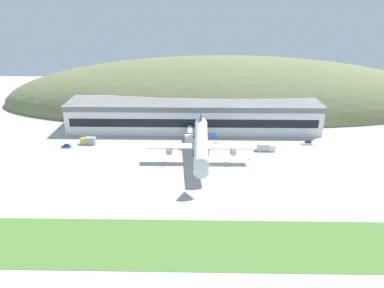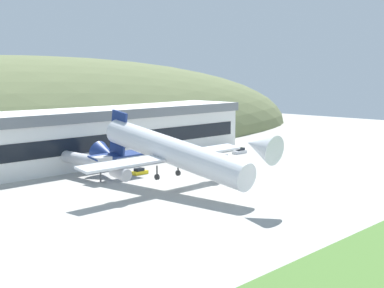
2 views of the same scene
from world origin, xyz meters
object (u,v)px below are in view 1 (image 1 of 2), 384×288
cargo_airplane (201,145)px  traffic_cone_0 (249,159)px  terminal_building (194,113)px  service_car_0 (216,145)px  jetway_0 (189,134)px  service_car_1 (308,143)px  box_truck (88,141)px  service_car_2 (66,146)px  fuel_truck (266,147)px

cargo_airplane → traffic_cone_0: cargo_airplane is taller
terminal_building → service_car_0: 25.49m
jetway_0 → cargo_airplane: size_ratio=0.31×
service_car_1 → traffic_cone_0: (-26.78, -16.41, -0.38)m
service_car_1 → box_truck: (-93.47, -1.55, 0.84)m
cargo_airplane → service_car_1: (45.53, 19.64, -6.80)m
service_car_0 → box_truck: bearing=178.3°
box_truck → traffic_cone_0: size_ratio=11.45×
traffic_cone_0 → box_truck: bearing=167.4°
service_car_2 → fuel_truck: fuel_truck is taller
jetway_0 → service_car_2: 51.80m
jetway_0 → box_truck: jetway_0 is taller
service_car_2 → cargo_airplane: bearing=-14.2°
service_car_1 → traffic_cone_0: size_ratio=7.79×
cargo_airplane → jetway_0: bearing=103.5°
cargo_airplane → traffic_cone_0: (18.74, 3.23, -7.18)m
jetway_0 → traffic_cone_0: size_ratio=25.60×
box_truck → traffic_cone_0: bearing=-12.6°
terminal_building → service_car_0: bearing=-66.8°
terminal_building → jetway_0: (-1.47, -18.56, -3.67)m
cargo_airplane → traffic_cone_0: size_ratio=83.06×
service_car_1 → service_car_0: bearing=-175.4°
service_car_0 → service_car_1: size_ratio=0.83×
terminal_building → jetway_0: bearing=-94.5°
traffic_cone_0 → service_car_0: bearing=133.3°
cargo_airplane → box_truck: (-47.95, 18.09, -5.96)m
service_car_0 → traffic_cone_0: size_ratio=6.46×
fuel_truck → terminal_building: bearing=138.5°
service_car_0 → terminal_building: bearing=113.2°
service_car_0 → box_truck: box_truck is taller
fuel_truck → traffic_cone_0: size_ratio=12.80×
terminal_building → service_car_1: terminal_building is taller
jetway_0 → service_car_0: bearing=-19.6°
jetway_0 → service_car_2: (-51.31, -6.26, -3.41)m
jetway_0 → service_car_0: jetway_0 is taller
cargo_airplane → fuel_truck: 29.94m
service_car_2 → traffic_cone_0: service_car_2 is taller
terminal_building → service_car_0: size_ratio=31.27×
jetway_0 → service_car_1: size_ratio=3.29×
jetway_0 → service_car_2: bearing=-173.0°
service_car_0 → fuel_truck: (20.33, -4.05, 0.83)m
jetway_0 → fuel_truck: bearing=-14.3°
terminal_building → box_truck: bearing=-154.8°
cargo_airplane → fuel_truck: bearing=25.1°
service_car_2 → service_car_0: bearing=2.1°
traffic_cone_0 → jetway_0: bearing=143.9°
terminal_building → service_car_2: size_ratio=30.29×
terminal_building → fuel_truck: size_ratio=15.78×
terminal_building → service_car_1: (48.95, -19.37, -7.00)m
fuel_truck → cargo_airplane: bearing=-154.9°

